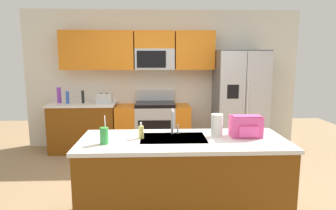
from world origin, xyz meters
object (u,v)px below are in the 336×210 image
at_px(refrigerator, 239,101).
at_px(paper_towel_roll, 217,125).
at_px(drink_cup_green, 104,136).
at_px(sink_faucet, 173,119).
at_px(toaster, 104,98).
at_px(range_oven, 153,127).
at_px(bottle_blue, 68,97).
at_px(backpack, 246,126).
at_px(pepper_mill, 83,97).
at_px(soap_dispenser, 141,132).
at_px(bottle_purple, 59,95).

height_order(refrigerator, paper_towel_roll, refrigerator).
bearing_deg(drink_cup_green, sink_faucet, 25.82).
bearing_deg(toaster, paper_towel_roll, -55.63).
relative_size(refrigerator, drink_cup_green, 6.54).
relative_size(toaster, sink_faucet, 0.99).
bearing_deg(range_oven, bottle_blue, -178.68).
distance_m(range_oven, backpack, 2.66).
bearing_deg(toaster, backpack, -51.11).
bearing_deg(bottle_blue, paper_towel_roll, -46.12).
height_order(pepper_mill, paper_towel_roll, paper_towel_roll).
bearing_deg(soap_dispenser, bottle_blue, 121.20).
xyz_separation_m(refrigerator, soap_dispenser, (-1.69, -2.34, 0.04)).
distance_m(drink_cup_green, soap_dispenser, 0.39).
bearing_deg(backpack, toaster, 128.89).
relative_size(drink_cup_green, backpack, 0.88).
xyz_separation_m(bottle_blue, soap_dispenser, (1.44, -2.38, -0.04)).
distance_m(range_oven, soap_dispenser, 2.47).
height_order(soap_dispenser, backpack, backpack).
distance_m(range_oven, refrigerator, 1.66).
relative_size(bottle_purple, paper_towel_roll, 1.19).
bearing_deg(soap_dispenser, range_oven, 87.58).
relative_size(sink_faucet, drink_cup_green, 1.00).
relative_size(drink_cup_green, soap_dispenser, 1.66).
distance_m(soap_dispenser, paper_towel_roll, 0.80).
bearing_deg(range_oven, bottle_purple, 178.71).
xyz_separation_m(range_oven, drink_cup_green, (-0.45, -2.60, 0.54)).
xyz_separation_m(range_oven, refrigerator, (1.59, -0.07, 0.48)).
distance_m(toaster, pepper_mill, 0.40).
distance_m(sink_faucet, paper_towel_roll, 0.47).
height_order(refrigerator, bottle_blue, refrigerator).
bearing_deg(sink_faucet, soap_dispenser, -156.71).
relative_size(range_oven, bottle_blue, 6.16).
distance_m(refrigerator, toaster, 2.48).
distance_m(refrigerator, drink_cup_green, 3.25).
xyz_separation_m(bottle_purple, soap_dispenser, (1.61, -2.45, -0.07)).
bearing_deg(drink_cup_green, paper_towel_roll, 11.49).
height_order(bottle_purple, bottle_blue, bottle_purple).
xyz_separation_m(range_oven, backpack, (1.00, -2.39, 0.57)).
bearing_deg(range_oven, drink_cup_green, -99.81).
bearing_deg(backpack, range_oven, 112.77).
bearing_deg(pepper_mill, refrigerator, -1.39).
relative_size(bottle_purple, drink_cup_green, 1.01).
bearing_deg(pepper_mill, bottle_purple, 174.64).
bearing_deg(soap_dispenser, paper_towel_roll, 3.37).
bearing_deg(range_oven, paper_towel_roll, -73.54).
xyz_separation_m(sink_faucet, drink_cup_green, (-0.69, -0.33, -0.08)).
bearing_deg(soap_dispenser, bottle_purple, 123.33).
bearing_deg(paper_towel_roll, bottle_purple, 135.10).
xyz_separation_m(refrigerator, toaster, (-2.47, 0.02, 0.07)).
bearing_deg(refrigerator, pepper_mill, 178.61).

